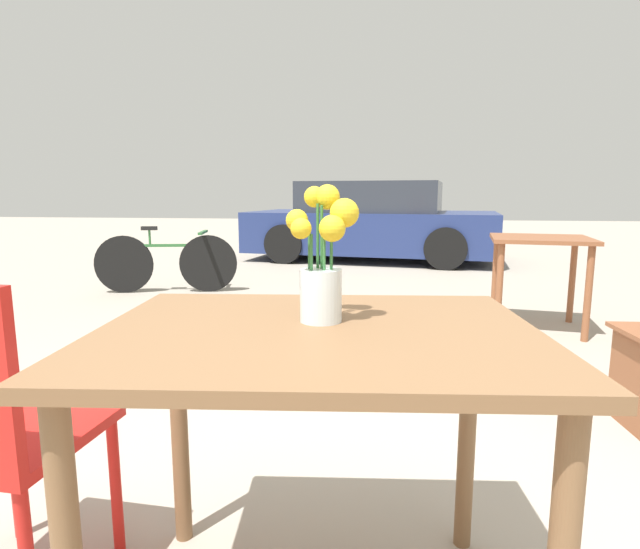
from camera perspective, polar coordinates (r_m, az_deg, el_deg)
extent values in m
cube|color=brown|center=(1.12, -0.30, -6.83)|extent=(1.04, 0.83, 0.03)
cylinder|color=brown|center=(1.62, -15.79, -16.40)|extent=(0.05, 0.05, 0.73)
cylinder|color=brown|center=(1.59, 16.47, -16.84)|extent=(0.05, 0.05, 0.73)
cylinder|color=silver|center=(1.16, 0.00, -2.40)|extent=(0.10, 0.10, 0.12)
cylinder|color=silver|center=(1.16, 0.00, -3.59)|extent=(0.09, 0.09, 0.07)
cylinder|color=#337038|center=(1.14, 1.30, 0.49)|extent=(0.01, 0.01, 0.22)
sphere|color=yellow|center=(1.13, 2.81, 7.04)|extent=(0.07, 0.07, 0.07)
cylinder|color=#337038|center=(1.16, 0.28, 1.53)|extent=(0.01, 0.01, 0.26)
sphere|color=yellow|center=(1.18, 0.85, 8.84)|extent=(0.06, 0.06, 0.06)
cylinder|color=#337038|center=(1.16, -0.26, 1.64)|extent=(0.01, 0.01, 0.26)
sphere|color=yellow|center=(1.18, -0.63, 8.87)|extent=(0.05, 0.05, 0.05)
cylinder|color=#337038|center=(1.16, -1.21, 0.23)|extent=(0.01, 0.01, 0.21)
sphere|color=yellow|center=(1.15, -2.65, 6.19)|extent=(0.05, 0.05, 0.05)
cylinder|color=#337038|center=(1.13, -0.99, -0.29)|extent=(0.01, 0.01, 0.20)
sphere|color=yellow|center=(1.10, -2.19, 5.28)|extent=(0.05, 0.05, 0.05)
cylinder|color=#337038|center=(1.14, 0.47, -0.35)|extent=(0.01, 0.01, 0.19)
sphere|color=yellow|center=(1.10, 1.40, 5.28)|extent=(0.06, 0.06, 0.06)
cube|color=red|center=(1.57, -31.73, -15.41)|extent=(0.42, 0.42, 0.03)
cylinder|color=red|center=(1.89, -31.51, -18.80)|extent=(0.03, 0.03, 0.42)
cylinder|color=red|center=(1.70, -22.32, -21.38)|extent=(0.03, 0.03, 0.42)
cube|color=brown|center=(2.70, 32.27, -10.35)|extent=(0.08, 0.33, 0.43)
cube|color=brown|center=(4.22, 23.91, 3.75)|extent=(0.81, 0.79, 0.03)
cylinder|color=brown|center=(3.95, 19.79, -1.64)|extent=(0.05, 0.05, 0.70)
cylinder|color=brown|center=(4.04, 28.31, -1.99)|extent=(0.05, 0.05, 0.70)
cylinder|color=brown|center=(4.52, 19.38, -0.32)|extent=(0.05, 0.05, 0.70)
cylinder|color=brown|center=(4.59, 26.86, -0.65)|extent=(0.05, 0.05, 0.70)
cylinder|color=black|center=(5.74, -21.51, 1.09)|extent=(0.61, 0.16, 0.62)
cylinder|color=black|center=(5.54, -12.65, 1.23)|extent=(0.61, 0.16, 0.62)
cube|color=#2D6633|center=(5.60, -17.25, 3.19)|extent=(0.79, 0.20, 0.03)
cylinder|color=#2D6633|center=(5.63, -18.89, 4.09)|extent=(0.02, 0.02, 0.19)
cube|color=black|center=(5.62, -18.94, 5.02)|extent=(0.17, 0.09, 0.04)
cube|color=#2D6633|center=(5.51, -13.23, 4.72)|extent=(0.13, 0.44, 0.02)
cube|color=navy|center=(8.18, 5.93, 4.94)|extent=(4.08, 2.34, 0.63)
cube|color=#2D333D|center=(8.16, 5.99, 8.81)|extent=(2.34, 1.96, 0.47)
cylinder|color=black|center=(7.66, -4.11, 3.51)|extent=(0.62, 0.26, 0.60)
cylinder|color=black|center=(9.30, -0.48, 4.54)|extent=(0.62, 0.26, 0.60)
cylinder|color=black|center=(7.21, 14.15, 2.91)|extent=(0.62, 0.26, 0.60)
cylinder|color=black|center=(8.94, 14.49, 4.06)|extent=(0.62, 0.26, 0.60)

